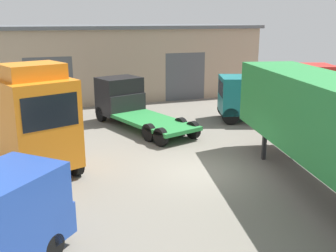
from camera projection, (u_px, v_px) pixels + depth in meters
The scene contains 7 objects.
ground_plane at pixel (202, 172), 16.08m from camera, with size 60.00×60.00×0.00m, color slate.
warehouse_building at pixel (111, 61), 31.21m from camera, with size 23.19×7.49×5.59m.
tractor_unit_orange at pixel (35, 124), 15.34m from camera, with size 4.55×6.87×4.48m.
container_trailer_green at pixel (334, 125), 13.26m from camera, with size 4.93×12.37×4.10m.
flatbed_truck_black at pixel (128, 102), 23.26m from camera, with size 4.47×7.60×2.66m.
box_truck_teal at pixel (277, 90), 23.85m from camera, with size 7.07×4.49×3.42m.
traffic_cone at pixel (333, 137), 19.93m from camera, with size 0.40×0.40×0.55m.
Camera 1 is at (-6.42, -13.65, 6.07)m, focal length 42.00 mm.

